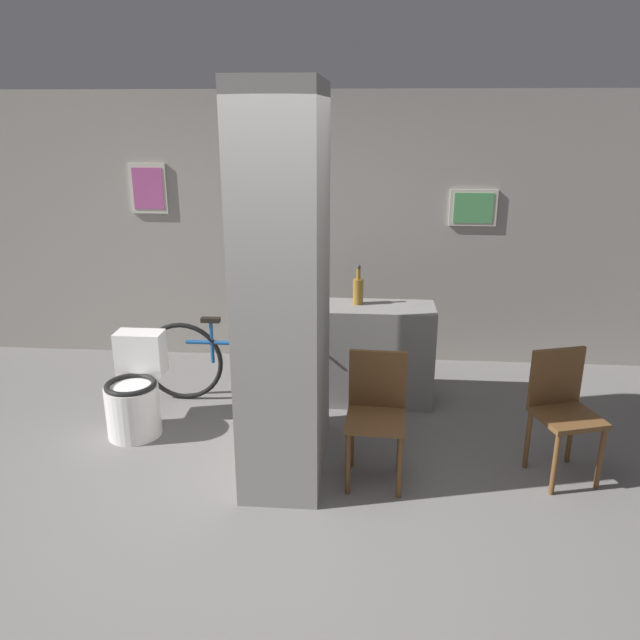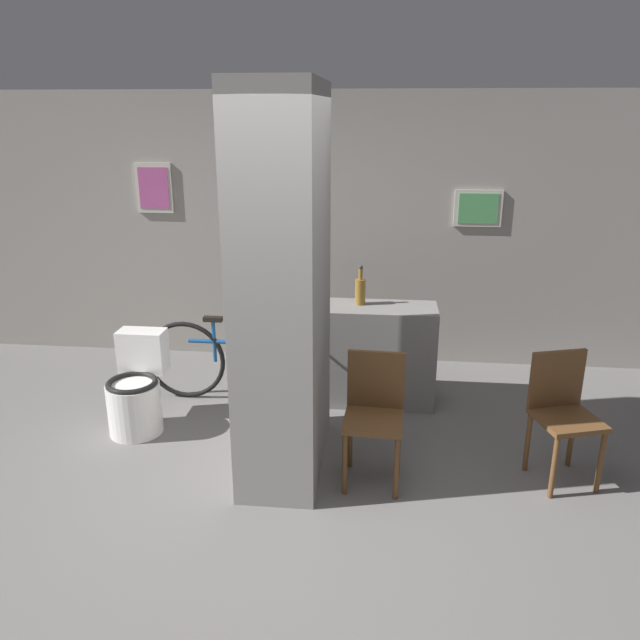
% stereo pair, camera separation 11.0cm
% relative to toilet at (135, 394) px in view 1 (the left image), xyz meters
% --- Properties ---
extents(ground_plane, '(14.00, 14.00, 0.00)m').
position_rel_toilet_xyz_m(ground_plane, '(1.26, -0.93, -0.31)').
color(ground_plane, slate).
extents(wall_back, '(8.00, 0.09, 2.60)m').
position_rel_toilet_xyz_m(wall_back, '(1.26, 1.70, 0.99)').
color(wall_back, gray).
rests_on(wall_back, ground_plane).
extents(pillar_center, '(0.55, 1.15, 2.60)m').
position_rel_toilet_xyz_m(pillar_center, '(1.25, -0.36, 0.99)').
color(pillar_center, gray).
rests_on(pillar_center, ground_plane).
extents(counter_shelf, '(1.38, 0.44, 0.86)m').
position_rel_toilet_xyz_m(counter_shelf, '(1.67, 0.70, 0.12)').
color(counter_shelf, gray).
rests_on(counter_shelf, ground_plane).
extents(toilet, '(0.41, 0.57, 0.76)m').
position_rel_toilet_xyz_m(toilet, '(0.00, 0.00, 0.00)').
color(toilet, white).
rests_on(toilet, ground_plane).
extents(chair_near_pillar, '(0.41, 0.41, 0.89)m').
position_rel_toilet_xyz_m(chair_near_pillar, '(1.87, -0.51, 0.19)').
color(chair_near_pillar, brown).
rests_on(chair_near_pillar, ground_plane).
extents(chair_by_doorway, '(0.49, 0.49, 0.89)m').
position_rel_toilet_xyz_m(chair_by_doorway, '(3.13, -0.36, 0.19)').
color(chair_by_doorway, brown).
rests_on(chair_by_doorway, ground_plane).
extents(bicycle, '(1.77, 0.42, 0.76)m').
position_rel_toilet_xyz_m(bicycle, '(0.75, 0.59, 0.05)').
color(bicycle, black).
rests_on(bicycle, ground_plane).
extents(bottle_tall, '(0.09, 0.09, 0.34)m').
position_rel_toilet_xyz_m(bottle_tall, '(1.71, 0.75, 0.67)').
color(bottle_tall, olive).
rests_on(bottle_tall, counter_shelf).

